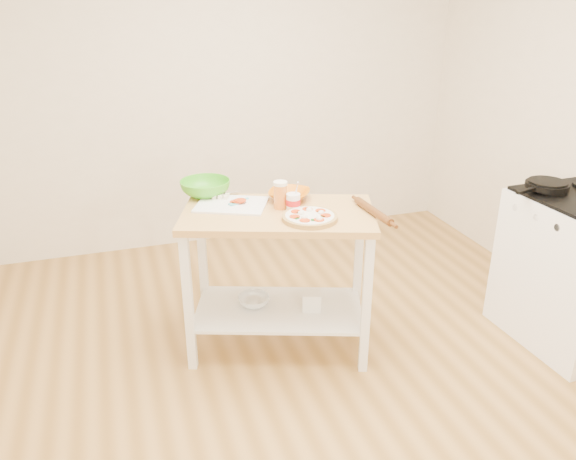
{
  "coord_description": "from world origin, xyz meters",
  "views": [
    {
      "loc": [
        -1.0,
        -2.37,
        2.06
      ],
      "look_at": [
        -0.08,
        0.44,
        0.8
      ],
      "focal_mm": 35.0,
      "sensor_mm": 36.0,
      "label": 1
    }
  ],
  "objects_px": {
    "skillet": "(546,185)",
    "green_bowl": "(205,188)",
    "cutting_board": "(231,204)",
    "beer_pint": "(280,195)",
    "shelf_bin": "(312,300)",
    "prep_island": "(279,252)",
    "spatula": "(238,202)",
    "orange_bowl": "(289,195)",
    "knife": "(212,195)",
    "yogurt_tub": "(293,202)",
    "rolling_pin": "(373,211)",
    "pizza": "(310,217)",
    "shelf_glass_bowl": "(254,301)"
  },
  "relations": [
    {
      "from": "yogurt_tub",
      "to": "shelf_bin",
      "type": "bearing_deg",
      "value": -29.08
    },
    {
      "from": "cutting_board",
      "to": "green_bowl",
      "type": "xyz_separation_m",
      "value": [
        -0.11,
        0.22,
        0.04
      ]
    },
    {
      "from": "knife",
      "to": "orange_bowl",
      "type": "xyz_separation_m",
      "value": [
        0.43,
        -0.17,
        0.01
      ]
    },
    {
      "from": "prep_island",
      "to": "spatula",
      "type": "xyz_separation_m",
      "value": [
        -0.19,
        0.18,
        0.27
      ]
    },
    {
      "from": "spatula",
      "to": "shelf_bin",
      "type": "bearing_deg",
      "value": -53.6
    },
    {
      "from": "green_bowl",
      "to": "beer_pint",
      "type": "xyz_separation_m",
      "value": [
        0.37,
        -0.35,
        0.03
      ]
    },
    {
      "from": "pizza",
      "to": "cutting_board",
      "type": "height_order",
      "value": "pizza"
    },
    {
      "from": "shelf_bin",
      "to": "spatula",
      "type": "bearing_deg",
      "value": 147.19
    },
    {
      "from": "rolling_pin",
      "to": "shelf_glass_bowl",
      "type": "xyz_separation_m",
      "value": [
        -0.63,
        0.31,
        -0.63
      ]
    },
    {
      "from": "spatula",
      "to": "beer_pint",
      "type": "relative_size",
      "value": 0.87
    },
    {
      "from": "rolling_pin",
      "to": "pizza",
      "type": "bearing_deg",
      "value": 172.36
    },
    {
      "from": "pizza",
      "to": "shelf_bin",
      "type": "bearing_deg",
      "value": 60.13
    },
    {
      "from": "cutting_board",
      "to": "beer_pint",
      "type": "distance_m",
      "value": 0.3
    },
    {
      "from": "green_bowl",
      "to": "rolling_pin",
      "type": "height_order",
      "value": "green_bowl"
    },
    {
      "from": "spatula",
      "to": "orange_bowl",
      "type": "relative_size",
      "value": 0.58
    },
    {
      "from": "cutting_board",
      "to": "rolling_pin",
      "type": "relative_size",
      "value": 1.3
    },
    {
      "from": "pizza",
      "to": "rolling_pin",
      "type": "xyz_separation_m",
      "value": [
        0.36,
        -0.05,
        0.01
      ]
    },
    {
      "from": "knife",
      "to": "yogurt_tub",
      "type": "distance_m",
      "value": 0.53
    },
    {
      "from": "beer_pint",
      "to": "yogurt_tub",
      "type": "xyz_separation_m",
      "value": [
        0.06,
        -0.05,
        -0.03
      ]
    },
    {
      "from": "orange_bowl",
      "to": "skillet",
      "type": "bearing_deg",
      "value": -16.41
    },
    {
      "from": "knife",
      "to": "rolling_pin",
      "type": "height_order",
      "value": "rolling_pin"
    },
    {
      "from": "shelf_bin",
      "to": "skillet",
      "type": "bearing_deg",
      "value": -8.35
    },
    {
      "from": "knife",
      "to": "yogurt_tub",
      "type": "xyz_separation_m",
      "value": [
        0.4,
        -0.35,
        0.03
      ]
    },
    {
      "from": "yogurt_tub",
      "to": "knife",
      "type": "bearing_deg",
      "value": 138.97
    },
    {
      "from": "prep_island",
      "to": "shelf_glass_bowl",
      "type": "relative_size",
      "value": 6.24
    },
    {
      "from": "pizza",
      "to": "cutting_board",
      "type": "relative_size",
      "value": 0.63
    },
    {
      "from": "spatula",
      "to": "knife",
      "type": "xyz_separation_m",
      "value": [
        -0.12,
        0.16,
        0.0
      ]
    },
    {
      "from": "spatula",
      "to": "shelf_bin",
      "type": "height_order",
      "value": "spatula"
    },
    {
      "from": "prep_island",
      "to": "rolling_pin",
      "type": "height_order",
      "value": "rolling_pin"
    },
    {
      "from": "skillet",
      "to": "shelf_bin",
      "type": "height_order",
      "value": "skillet"
    },
    {
      "from": "pizza",
      "to": "cutting_board",
      "type": "xyz_separation_m",
      "value": [
        -0.36,
        0.35,
        -0.01
      ]
    },
    {
      "from": "spatula",
      "to": "yogurt_tub",
      "type": "height_order",
      "value": "yogurt_tub"
    },
    {
      "from": "prep_island",
      "to": "shelf_bin",
      "type": "bearing_deg",
      "value": -19.31
    },
    {
      "from": "orange_bowl",
      "to": "green_bowl",
      "type": "relative_size",
      "value": 0.79
    },
    {
      "from": "skillet",
      "to": "shelf_bin",
      "type": "distance_m",
      "value": 1.58
    },
    {
      "from": "skillet",
      "to": "beer_pint",
      "type": "relative_size",
      "value": 2.46
    },
    {
      "from": "knife",
      "to": "yogurt_tub",
      "type": "relative_size",
      "value": 1.55
    },
    {
      "from": "skillet",
      "to": "green_bowl",
      "type": "distance_m",
      "value": 2.07
    },
    {
      "from": "skillet",
      "to": "shelf_bin",
      "type": "bearing_deg",
      "value": 158.47
    },
    {
      "from": "knife",
      "to": "orange_bowl",
      "type": "height_order",
      "value": "orange_bowl"
    },
    {
      "from": "green_bowl",
      "to": "yogurt_tub",
      "type": "relative_size",
      "value": 1.74
    },
    {
      "from": "cutting_board",
      "to": "orange_bowl",
      "type": "bearing_deg",
      "value": 23.4
    },
    {
      "from": "pizza",
      "to": "spatula",
      "type": "height_order",
      "value": "pizza"
    },
    {
      "from": "shelf_bin",
      "to": "pizza",
      "type": "bearing_deg",
      "value": -119.87
    },
    {
      "from": "skillet",
      "to": "spatula",
      "type": "xyz_separation_m",
      "value": [
        -1.81,
        0.46,
        -0.06
      ]
    },
    {
      "from": "pizza",
      "to": "shelf_glass_bowl",
      "type": "relative_size",
      "value": 1.56
    },
    {
      "from": "beer_pint",
      "to": "shelf_bin",
      "type": "xyz_separation_m",
      "value": [
        0.16,
        -0.11,
        -0.66
      ]
    },
    {
      "from": "prep_island",
      "to": "knife",
      "type": "relative_size",
      "value": 4.55
    },
    {
      "from": "skillet",
      "to": "cutting_board",
      "type": "xyz_separation_m",
      "value": [
        -1.85,
        0.45,
        -0.07
      ]
    },
    {
      "from": "prep_island",
      "to": "rolling_pin",
      "type": "bearing_deg",
      "value": -24.57
    }
  ]
}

